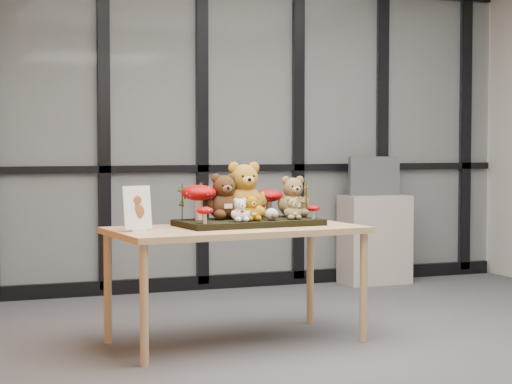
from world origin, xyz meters
name	(u,v)px	position (x,y,z in m)	size (l,w,h in m)	color
floor	(387,342)	(0.00, 0.00, 0.00)	(5.00, 5.00, 0.00)	#4C4C51
room_shell	(389,77)	(0.00, 0.00, 1.68)	(5.00, 5.00, 5.00)	beige
glass_partition	(251,126)	(0.00, 2.47, 1.42)	(4.90, 0.06, 2.78)	#2D383F
display_table	(236,237)	(-0.90, 0.35, 0.67)	(1.64, 0.93, 0.74)	tan
diorama_tray	(249,223)	(-0.79, 0.42, 0.76)	(0.90, 0.45, 0.04)	black
bear_pooh_yellow	(244,187)	(-0.77, 0.54, 0.98)	(0.31, 0.28, 0.40)	#A67220
bear_brown_medium	(224,194)	(-0.92, 0.51, 0.94)	(0.25, 0.22, 0.32)	#402411
bear_tan_back	(293,194)	(-0.43, 0.52, 0.92)	(0.23, 0.21, 0.30)	brown
bear_small_yellow	(252,207)	(-0.81, 0.31, 0.87)	(0.14, 0.12, 0.18)	#A9690B
bear_white_bow	(240,209)	(-0.90, 0.28, 0.86)	(0.13, 0.11, 0.16)	white
bear_beige_small	(293,207)	(-0.52, 0.32, 0.86)	(0.12, 0.11, 0.16)	olive
plush_cream_hedgehog	(272,214)	(-0.67, 0.30, 0.82)	(0.07, 0.06, 0.09)	beige
mushroom_back_left	(199,201)	(-1.10, 0.50, 0.90)	(0.22, 0.22, 0.25)	#8E0407
mushroom_back_right	(269,202)	(-0.59, 0.56, 0.88)	(0.18, 0.18, 0.20)	#8E0407
mushroom_front_left	(205,214)	(-1.14, 0.22, 0.83)	(0.10, 0.10, 0.11)	#8E0407
mushroom_front_right	(313,211)	(-0.37, 0.33, 0.82)	(0.09, 0.09, 0.10)	#8E0407
sprig_green_far_left	(182,202)	(-1.21, 0.49, 0.89)	(0.05, 0.05, 0.23)	#143A0D
sprig_green_mid_left	(202,201)	(-1.05, 0.56, 0.90)	(0.05, 0.05, 0.24)	#143A0D
sprig_dry_far_right	(291,198)	(-0.43, 0.55, 0.90)	(0.05, 0.05, 0.25)	brown
sprig_dry_mid_right	(306,199)	(-0.37, 0.44, 0.90)	(0.05, 0.05, 0.24)	brown
sprig_green_centre	(226,203)	(-0.88, 0.58, 0.87)	(0.05, 0.05, 0.20)	#143A0D
sign_holder	(137,210)	(-1.54, 0.30, 0.86)	(0.19, 0.09, 0.27)	silver
label_card	(265,231)	(-0.82, 0.04, 0.74)	(0.09, 0.03, 0.00)	white
cabinet	(375,239)	(1.11, 2.26, 0.40)	(0.60, 0.35, 0.80)	#ABA398
monitor	(374,176)	(1.11, 2.27, 0.97)	(0.49, 0.05, 0.35)	#52555A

